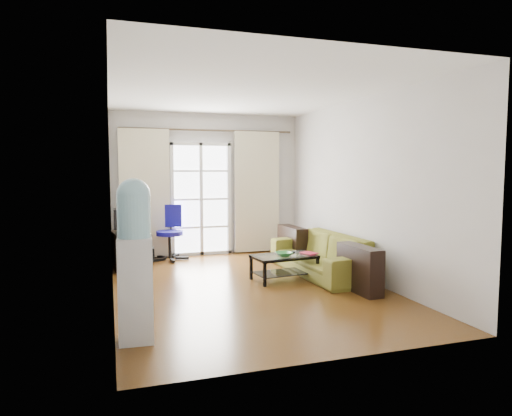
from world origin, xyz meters
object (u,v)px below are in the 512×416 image
at_px(coffee_table, 284,264).
at_px(crt_tv, 131,218).
at_px(sofa, 321,254).
at_px(tv_stand, 131,250).
at_px(water_cooler, 135,257).
at_px(task_chair, 170,244).

xyz_separation_m(coffee_table, crt_tv, (-2.13, 1.49, 0.60)).
bearing_deg(sofa, tv_stand, -118.11).
bearing_deg(crt_tv, water_cooler, -92.27).
relative_size(sofa, coffee_table, 2.22).
relative_size(coffee_table, task_chair, 0.99).
bearing_deg(coffee_table, crt_tv, 145.08).
distance_m(coffee_table, tv_stand, 2.64).
distance_m(sofa, coffee_table, 0.73).
height_order(coffee_table, water_cooler, water_cooler).
relative_size(sofa, task_chair, 2.20).
distance_m(coffee_table, crt_tv, 2.67).
bearing_deg(tv_stand, water_cooler, -98.11).
relative_size(tv_stand, crt_tv, 1.50).
distance_m(tv_stand, task_chair, 0.87).
xyz_separation_m(sofa, coffee_table, (-0.70, -0.19, -0.07)).
height_order(crt_tv, task_chair, crt_tv).
distance_m(tv_stand, crt_tv, 0.55).
height_order(tv_stand, task_chair, task_chair).
distance_m(sofa, water_cooler, 3.59).
bearing_deg(tv_stand, task_chair, 29.23).
bearing_deg(crt_tv, sofa, -25.06).
distance_m(task_chair, water_cooler, 4.00).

